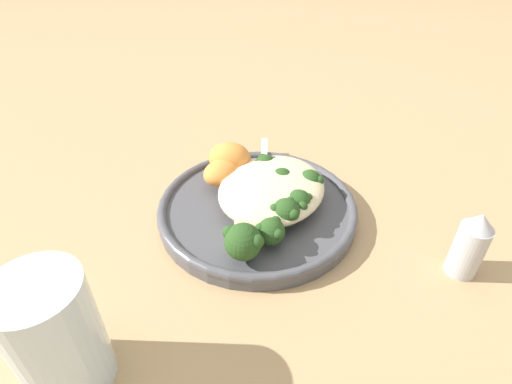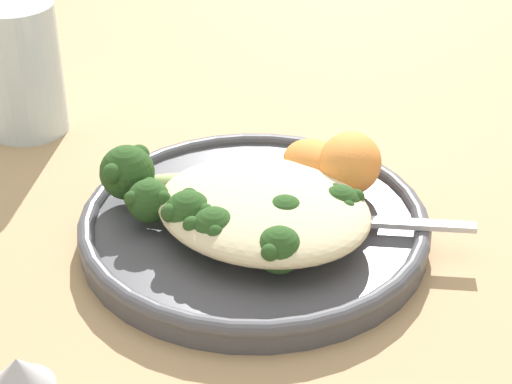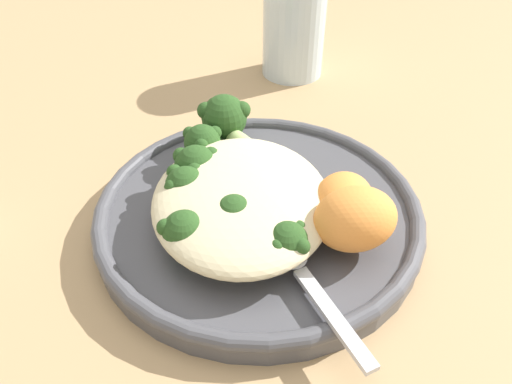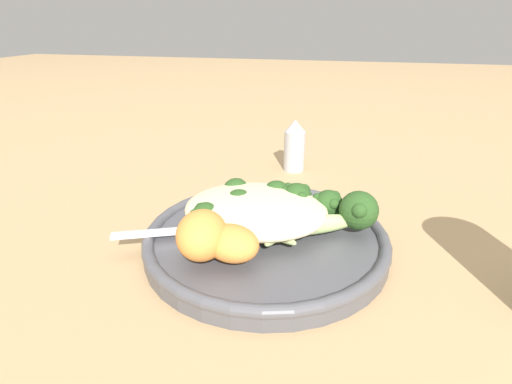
# 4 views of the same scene
# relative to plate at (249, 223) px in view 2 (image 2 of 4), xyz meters

# --- Properties ---
(ground_plane) EXTENTS (4.00, 4.00, 0.00)m
(ground_plane) POSITION_rel_plate_xyz_m (-0.00, -0.01, -0.01)
(ground_plane) COLOR tan
(plate) EXTENTS (0.25, 0.25, 0.02)m
(plate) POSITION_rel_plate_xyz_m (0.00, 0.00, 0.00)
(plate) COLOR #4C4C51
(plate) RESTS_ON ground_plane
(quinoa_mound) EXTENTS (0.15, 0.13, 0.03)m
(quinoa_mound) POSITION_rel_plate_xyz_m (-0.02, 0.01, 0.03)
(quinoa_mound) COLOR beige
(quinoa_mound) RESTS_ON plate
(broccoli_stalk_0) EXTENTS (0.11, 0.08, 0.04)m
(broccoli_stalk_0) POSITION_rel_plate_xyz_m (0.07, 0.02, 0.03)
(broccoli_stalk_0) COLOR #ADC675
(broccoli_stalk_0) RESTS_ON plate
(broccoli_stalk_1) EXTENTS (0.07, 0.08, 0.03)m
(broccoli_stalk_1) POSITION_rel_plate_xyz_m (0.05, 0.03, 0.02)
(broccoli_stalk_1) COLOR #ADC675
(broccoli_stalk_1) RESTS_ON plate
(broccoli_stalk_2) EXTENTS (0.04, 0.11, 0.03)m
(broccoli_stalk_2) POSITION_rel_plate_xyz_m (0.02, 0.03, 0.02)
(broccoli_stalk_2) COLOR #ADC675
(broccoli_stalk_2) RESTS_ON plate
(broccoli_stalk_3) EXTENTS (0.04, 0.09, 0.03)m
(broccoli_stalk_3) POSITION_rel_plate_xyz_m (0.00, 0.04, 0.02)
(broccoli_stalk_3) COLOR #ADC675
(broccoli_stalk_3) RESTS_ON plate
(broccoli_stalk_4) EXTENTS (0.09, 0.09, 0.03)m
(broccoli_stalk_4) POSITION_rel_plate_xyz_m (-0.04, 0.04, 0.02)
(broccoli_stalk_4) COLOR #ADC675
(broccoli_stalk_4) RESTS_ON plate
(broccoli_stalk_5) EXTENTS (0.09, 0.07, 0.03)m
(broccoli_stalk_5) POSITION_rel_plate_xyz_m (-0.03, 0.01, 0.02)
(broccoli_stalk_5) COLOR #ADC675
(broccoli_stalk_5) RESTS_ON plate
(broccoli_stalk_6) EXTENTS (0.10, 0.03, 0.03)m
(broccoli_stalk_6) POSITION_rel_plate_xyz_m (-0.05, -0.02, 0.02)
(broccoli_stalk_6) COLOR #ADC675
(broccoli_stalk_6) RESTS_ON plate
(sweet_potato_chunk_0) EXTENTS (0.06, 0.07, 0.04)m
(sweet_potato_chunk_0) POSITION_rel_plate_xyz_m (-0.05, -0.06, 0.03)
(sweet_potato_chunk_0) COLOR orange
(sweet_potato_chunk_0) RESTS_ON plate
(sweet_potato_chunk_1) EXTENTS (0.06, 0.06, 0.03)m
(sweet_potato_chunk_1) POSITION_rel_plate_xyz_m (-0.02, -0.06, 0.03)
(sweet_potato_chunk_1) COLOR orange
(sweet_potato_chunk_1) RESTS_ON plate
(spoon) EXTENTS (0.11, 0.06, 0.01)m
(spoon) POSITION_rel_plate_xyz_m (-0.07, -0.02, 0.01)
(spoon) COLOR silver
(spoon) RESTS_ON plate
(water_glass) EXTENTS (0.07, 0.07, 0.11)m
(water_glass) POSITION_rel_plate_xyz_m (0.25, -0.05, 0.05)
(water_glass) COLOR silver
(water_glass) RESTS_ON ground_plane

